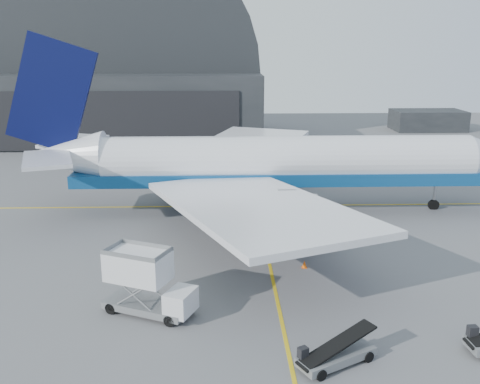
{
  "coord_description": "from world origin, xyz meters",
  "views": [
    {
      "loc": [
        -3.59,
        -35.32,
        16.92
      ],
      "look_at": [
        -2.19,
        9.45,
        4.5
      ],
      "focal_mm": 40.0,
      "sensor_mm": 36.0,
      "label": 1
    }
  ],
  "objects_px": {
    "catering_truck": "(146,283)",
    "belt_loader_a": "(336,355)",
    "pushback_tug": "(319,237)",
    "airliner": "(267,163)"
  },
  "relations": [
    {
      "from": "catering_truck",
      "to": "belt_loader_a",
      "type": "relative_size",
      "value": 1.35
    },
    {
      "from": "pushback_tug",
      "to": "belt_loader_a",
      "type": "xyz_separation_m",
      "value": [
        -2.27,
        -18.19,
        -0.04
      ]
    },
    {
      "from": "airliner",
      "to": "belt_loader_a",
      "type": "relative_size",
      "value": 10.95
    },
    {
      "from": "belt_loader_a",
      "to": "airliner",
      "type": "bearing_deg",
      "value": 64.37
    },
    {
      "from": "catering_truck",
      "to": "belt_loader_a",
      "type": "xyz_separation_m",
      "value": [
        11.08,
        -6.18,
        -1.53
      ]
    },
    {
      "from": "belt_loader_a",
      "to": "catering_truck",
      "type": "bearing_deg",
      "value": 122.08
    },
    {
      "from": "catering_truck",
      "to": "belt_loader_a",
      "type": "height_order",
      "value": "catering_truck"
    },
    {
      "from": "pushback_tug",
      "to": "belt_loader_a",
      "type": "bearing_deg",
      "value": -77.87
    },
    {
      "from": "catering_truck",
      "to": "pushback_tug",
      "type": "height_order",
      "value": "catering_truck"
    },
    {
      "from": "airliner",
      "to": "pushback_tug",
      "type": "height_order",
      "value": "airliner"
    }
  ]
}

